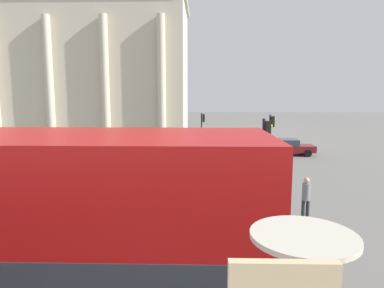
# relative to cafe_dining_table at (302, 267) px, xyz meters

# --- Properties ---
(cafe_dining_table) EXTENTS (0.60, 0.60, 0.73)m
(cafe_dining_table) POSITION_rel_cafe_dining_table_xyz_m (0.00, 0.00, 0.00)
(cafe_dining_table) COLOR #2D2D30
(cafe_dining_table) RESTS_ON cafe_floor_slab
(plaza_building_left) EXTENTS (24.00, 13.59, 16.52)m
(plaza_building_left) POSITION_rel_cafe_dining_table_xyz_m (-14.28, 42.76, 4.21)
(plaza_building_left) COLOR beige
(plaza_building_left) RESTS_ON ground_plane
(traffic_light_near) EXTENTS (0.42, 0.24, 4.06)m
(traffic_light_near) POSITION_rel_cafe_dining_table_xyz_m (2.07, 12.19, -1.41)
(traffic_light_near) COLOR black
(traffic_light_near) RESTS_ON ground_plane
(traffic_light_mid) EXTENTS (0.42, 0.24, 3.74)m
(traffic_light_mid) POSITION_rel_cafe_dining_table_xyz_m (4.03, 20.65, -1.60)
(traffic_light_mid) COLOR black
(traffic_light_mid) RESTS_ON ground_plane
(traffic_light_far) EXTENTS (0.42, 0.24, 3.43)m
(traffic_light_far) POSITION_rel_cafe_dining_table_xyz_m (-0.44, 28.53, -1.79)
(traffic_light_far) COLOR black
(traffic_light_far) RESTS_ON ground_plane
(car_maroon) EXTENTS (4.20, 1.93, 1.35)m
(car_maroon) POSITION_rel_cafe_dining_table_xyz_m (6.71, 26.75, -3.35)
(car_maroon) COLOR black
(car_maroon) RESTS_ON ground_plane
(car_black) EXTENTS (4.20, 1.93, 1.35)m
(car_black) POSITION_rel_cafe_dining_table_xyz_m (-7.63, 28.68, -3.35)
(car_black) COLOR black
(car_black) RESTS_ON ground_plane
(pedestrian_grey) EXTENTS (0.32, 0.32, 1.78)m
(pedestrian_grey) POSITION_rel_cafe_dining_table_xyz_m (3.62, 11.46, -3.02)
(pedestrian_grey) COLOR #282B33
(pedestrian_grey) RESTS_ON ground_plane
(pedestrian_olive) EXTENTS (0.32, 0.32, 1.76)m
(pedestrian_olive) POSITION_rel_cafe_dining_table_xyz_m (0.12, 31.81, -3.03)
(pedestrian_olive) COLOR #282B33
(pedestrian_olive) RESTS_ON ground_plane
(pedestrian_red) EXTENTS (0.32, 0.32, 1.82)m
(pedestrian_red) POSITION_rel_cafe_dining_table_xyz_m (4.12, 24.64, -2.99)
(pedestrian_red) COLOR #282B33
(pedestrian_red) RESTS_ON ground_plane
(pedestrian_blue) EXTENTS (0.32, 0.32, 1.68)m
(pedestrian_blue) POSITION_rel_cafe_dining_table_xyz_m (-6.33, 24.79, -3.08)
(pedestrian_blue) COLOR #282B33
(pedestrian_blue) RESTS_ON ground_plane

